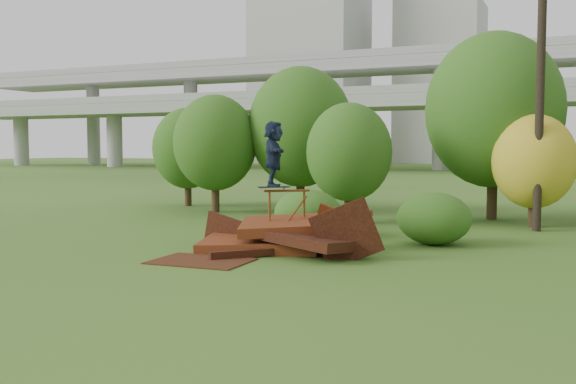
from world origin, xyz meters
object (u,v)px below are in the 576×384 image
at_px(scrap_pile, 284,237).
at_px(flat_plate, 201,261).
at_px(utility_pole, 540,78).
at_px(skater, 274,154).

xyz_separation_m(scrap_pile, flat_plate, (-1.24, -2.19, -0.39)).
bearing_deg(utility_pole, flat_plate, -127.09).
bearing_deg(scrap_pile, flat_plate, -119.54).
height_order(skater, utility_pole, utility_pole).
height_order(scrap_pile, flat_plate, scrap_pile).
bearing_deg(utility_pole, scrap_pile, -129.11).
height_order(skater, flat_plate, skater).
height_order(scrap_pile, skater, skater).
bearing_deg(flat_plate, skater, 68.96).
distance_m(skater, utility_pole, 9.88).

